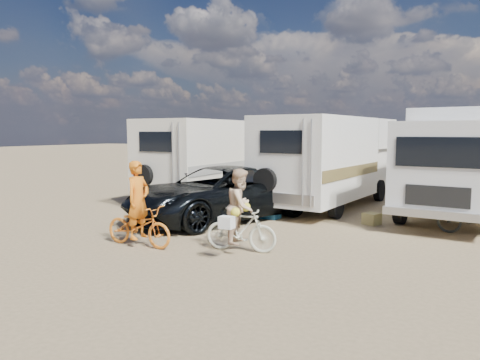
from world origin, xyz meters
The scene contains 12 objects.
ground centered at (0.00, 0.00, 0.00)m, with size 140.00×140.00×0.00m, color #8F7855.
rv_main centered at (-0.35, 7.03, 1.54)m, with size 2.48×7.06×3.07m, color silver, non-canonical shape.
rv_left centered at (-4.88, 6.88, 1.51)m, with size 2.41×7.16×3.01m, color beige, non-canonical shape.
box_truck centered at (3.76, 6.97, 1.64)m, with size 2.66×7.43×3.27m, color silver, non-canonical shape.
dark_suv centered at (-2.54, 3.02, 0.79)m, with size 2.62×5.68×1.58m, color black.
bike_man centered at (-2.61, -0.47, 0.47)m, with size 0.62×1.78×0.94m, color orange.
bike_woman centered at (-0.33, 0.17, 0.48)m, with size 0.45×1.60×0.96m, color beige.
rider_man centered at (-2.61, -0.47, 0.88)m, with size 0.64×0.42×1.76m, color orange.
rider_woman centered at (-0.33, 0.17, 0.81)m, with size 0.79×0.61×1.62m, color tan.
bike_parked centered at (4.19, 4.10, 0.47)m, with size 0.63×1.80×0.95m, color #242624.
cooler centered at (-1.26, 3.93, 0.22)m, with size 0.55×0.40×0.44m, color #1E577B.
crate centered at (1.63, 4.41, 0.16)m, with size 0.40×0.40×0.32m, color olive.
Camera 1 is at (4.05, -8.43, 2.58)m, focal length 33.98 mm.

